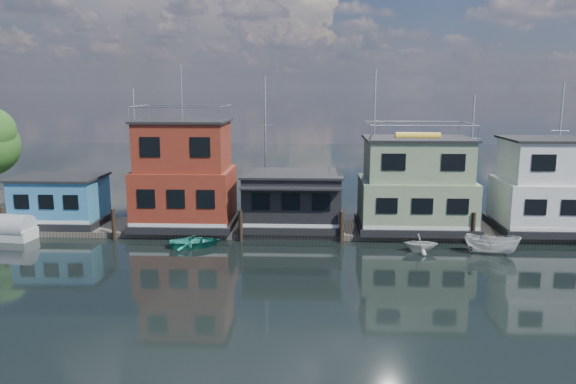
{
  "coord_description": "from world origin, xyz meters",
  "views": [
    {
      "loc": [
        1.07,
        -28.6,
        10.52
      ],
      "look_at": [
        -0.82,
        12.0,
        3.0
      ],
      "focal_mm": 35.0,
      "sensor_mm": 36.0,
      "label": 1
    }
  ],
  "objects_px": {
    "houseboat_white": "(556,187)",
    "tarp_runabout": "(1,229)",
    "houseboat_red": "(184,176)",
    "motorboat": "(492,244)",
    "dinghy_teal": "(195,242)",
    "houseboat_blue": "(61,200)",
    "dinghy_white": "(420,243)",
    "houseboat_green": "(416,186)",
    "houseboat_dark": "(292,200)"
  },
  "relations": [
    {
      "from": "houseboat_white",
      "to": "tarp_runabout",
      "type": "distance_m",
      "value": 39.79
    },
    {
      "from": "houseboat_red",
      "to": "motorboat",
      "type": "xyz_separation_m",
      "value": [
        21.06,
        -5.23,
        -3.44
      ]
    },
    {
      "from": "tarp_runabout",
      "to": "houseboat_red",
      "type": "bearing_deg",
      "value": 20.91
    },
    {
      "from": "houseboat_green",
      "to": "houseboat_red",
      "type": "bearing_deg",
      "value": -180.0
    },
    {
      "from": "houseboat_white",
      "to": "tarp_runabout",
      "type": "relative_size",
      "value": 1.7
    },
    {
      "from": "dinghy_teal",
      "to": "houseboat_red",
      "type": "bearing_deg",
      "value": 6.21
    },
    {
      "from": "houseboat_dark",
      "to": "dinghy_white",
      "type": "relative_size",
      "value": 3.25
    },
    {
      "from": "houseboat_red",
      "to": "tarp_runabout",
      "type": "bearing_deg",
      "value": -166.52
    },
    {
      "from": "motorboat",
      "to": "dinghy_white",
      "type": "xyz_separation_m",
      "value": [
        -4.51,
        0.35,
        -0.06
      ]
    },
    {
      "from": "houseboat_red",
      "to": "tarp_runabout",
      "type": "height_order",
      "value": "houseboat_red"
    },
    {
      "from": "houseboat_green",
      "to": "dinghy_teal",
      "type": "bearing_deg",
      "value": -163.97
    },
    {
      "from": "houseboat_red",
      "to": "houseboat_green",
      "type": "height_order",
      "value": "houseboat_red"
    },
    {
      "from": "motorboat",
      "to": "dinghy_teal",
      "type": "bearing_deg",
      "value": 106.85
    },
    {
      "from": "houseboat_dark",
      "to": "dinghy_teal",
      "type": "height_order",
      "value": "houseboat_dark"
    },
    {
      "from": "houseboat_blue",
      "to": "motorboat",
      "type": "relative_size",
      "value": 1.86
    },
    {
      "from": "houseboat_blue",
      "to": "tarp_runabout",
      "type": "relative_size",
      "value": 1.29
    },
    {
      "from": "houseboat_green",
      "to": "tarp_runabout",
      "type": "distance_m",
      "value": 29.86
    },
    {
      "from": "houseboat_red",
      "to": "houseboat_white",
      "type": "height_order",
      "value": "houseboat_red"
    },
    {
      "from": "motorboat",
      "to": "dinghy_teal",
      "type": "relative_size",
      "value": 1.0
    },
    {
      "from": "houseboat_green",
      "to": "tarp_runabout",
      "type": "height_order",
      "value": "houseboat_green"
    },
    {
      "from": "houseboat_white",
      "to": "dinghy_teal",
      "type": "bearing_deg",
      "value": -170.11
    },
    {
      "from": "houseboat_white",
      "to": "tarp_runabout",
      "type": "height_order",
      "value": "houseboat_white"
    },
    {
      "from": "houseboat_green",
      "to": "houseboat_white",
      "type": "bearing_deg",
      "value": -0.0
    },
    {
      "from": "motorboat",
      "to": "houseboat_blue",
      "type": "bearing_deg",
      "value": 99.49
    },
    {
      "from": "houseboat_green",
      "to": "motorboat",
      "type": "relative_size",
      "value": 2.45
    },
    {
      "from": "houseboat_red",
      "to": "dinghy_teal",
      "type": "bearing_deg",
      "value": -70.22
    },
    {
      "from": "dinghy_white",
      "to": "motorboat",
      "type": "bearing_deg",
      "value": -92.07
    },
    {
      "from": "motorboat",
      "to": "tarp_runabout",
      "type": "bearing_deg",
      "value": 105.43
    },
    {
      "from": "houseboat_green",
      "to": "tarp_runabout",
      "type": "relative_size",
      "value": 1.7
    },
    {
      "from": "houseboat_green",
      "to": "motorboat",
      "type": "xyz_separation_m",
      "value": [
        4.06,
        -5.23,
        -2.89
      ]
    },
    {
      "from": "dinghy_white",
      "to": "dinghy_teal",
      "type": "relative_size",
      "value": 0.66
    },
    {
      "from": "houseboat_blue",
      "to": "houseboat_white",
      "type": "height_order",
      "value": "houseboat_white"
    },
    {
      "from": "houseboat_white",
      "to": "dinghy_white",
      "type": "height_order",
      "value": "houseboat_white"
    },
    {
      "from": "dinghy_teal",
      "to": "houseboat_dark",
      "type": "bearing_deg",
      "value": -69.04
    },
    {
      "from": "houseboat_red",
      "to": "houseboat_white",
      "type": "xyz_separation_m",
      "value": [
        27.0,
        0.0,
        -0.57
      ]
    },
    {
      "from": "houseboat_dark",
      "to": "houseboat_green",
      "type": "relative_size",
      "value": 0.88
    },
    {
      "from": "houseboat_green",
      "to": "dinghy_teal",
      "type": "relative_size",
      "value": 2.44
    },
    {
      "from": "houseboat_red",
      "to": "houseboat_dark",
      "type": "bearing_deg",
      "value": -0.14
    },
    {
      "from": "houseboat_blue",
      "to": "houseboat_green",
      "type": "height_order",
      "value": "houseboat_green"
    },
    {
      "from": "houseboat_white",
      "to": "motorboat",
      "type": "xyz_separation_m",
      "value": [
        -5.94,
        -5.23,
        -2.87
      ]
    },
    {
      "from": "houseboat_blue",
      "to": "dinghy_teal",
      "type": "distance_m",
      "value": 12.09
    },
    {
      "from": "houseboat_red",
      "to": "houseboat_dark",
      "type": "relative_size",
      "value": 1.6
    },
    {
      "from": "tarp_runabout",
      "to": "dinghy_white",
      "type": "xyz_separation_m",
      "value": [
        29.13,
        -1.86,
        -0.12
      ]
    },
    {
      "from": "houseboat_white",
      "to": "dinghy_white",
      "type": "xyz_separation_m",
      "value": [
        -10.44,
        -4.88,
        -2.94
      ]
    },
    {
      "from": "houseboat_blue",
      "to": "houseboat_green",
      "type": "distance_m",
      "value": 26.53
    },
    {
      "from": "dinghy_teal",
      "to": "motorboat",
      "type": "bearing_deg",
      "value": -105.92
    },
    {
      "from": "houseboat_blue",
      "to": "motorboat",
      "type": "height_order",
      "value": "houseboat_blue"
    },
    {
      "from": "houseboat_green",
      "to": "dinghy_white",
      "type": "distance_m",
      "value": 5.72
    },
    {
      "from": "houseboat_red",
      "to": "houseboat_dark",
      "type": "distance_m",
      "value": 8.18
    },
    {
      "from": "houseboat_red",
      "to": "dinghy_white",
      "type": "bearing_deg",
      "value": -16.41
    }
  ]
}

